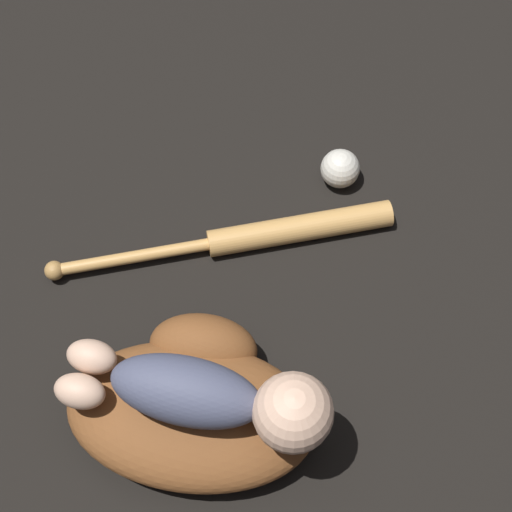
% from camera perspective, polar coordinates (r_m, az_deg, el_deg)
% --- Properties ---
extents(ground_plane, '(6.00, 6.00, 0.00)m').
position_cam_1_polar(ground_plane, '(1.32, -6.37, -11.31)').
color(ground_plane, black).
extents(baseball_glove, '(0.39, 0.30, 0.10)m').
position_cam_1_polar(baseball_glove, '(1.27, -4.22, -9.75)').
color(baseball_glove, brown).
rests_on(baseball_glove, ground).
extents(baby_figure, '(0.39, 0.12, 0.11)m').
position_cam_1_polar(baby_figure, '(1.17, -2.75, -9.38)').
color(baby_figure, '#4C516B').
rests_on(baby_figure, baseball_glove).
extents(baseball_bat, '(0.53, 0.29, 0.05)m').
position_cam_1_polar(baseball_bat, '(1.43, 0.75, 1.48)').
color(baseball_bat, tan).
rests_on(baseball_bat, ground).
extents(baseball, '(0.07, 0.07, 0.07)m').
position_cam_1_polar(baseball, '(1.49, 5.63, 5.82)').
color(baseball, silver).
rests_on(baseball, ground).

